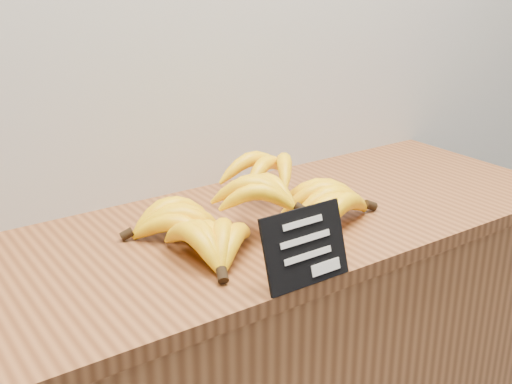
{
  "coord_description": "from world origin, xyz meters",
  "views": [
    {
      "loc": [
        -0.82,
        1.75,
        1.45
      ],
      "look_at": [
        -0.16,
        2.7,
        1.02
      ],
      "focal_mm": 45.0,
      "sensor_mm": 36.0,
      "label": 1
    }
  ],
  "objects": [
    {
      "name": "chalkboard_sign",
      "position": [
        -0.2,
        2.5,
        0.99
      ],
      "size": [
        0.16,
        0.04,
        0.13
      ],
      "primitive_type": "cube",
      "rotation": [
        -0.3,
        0.0,
        0.0
      ],
      "color": "black",
      "rests_on": "counter_top"
    },
    {
      "name": "banana_pile",
      "position": [
        -0.17,
        2.72,
        0.98
      ],
      "size": [
        0.53,
        0.38,
        0.12
      ],
      "color": "yellow",
      "rests_on": "counter_top"
    },
    {
      "name": "counter_top",
      "position": [
        -0.16,
        2.75,
        0.92
      ],
      "size": [
        1.53,
        0.54,
        0.03
      ],
      "primitive_type": "cube",
      "color": "brown",
      "rests_on": "counter"
    }
  ]
}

